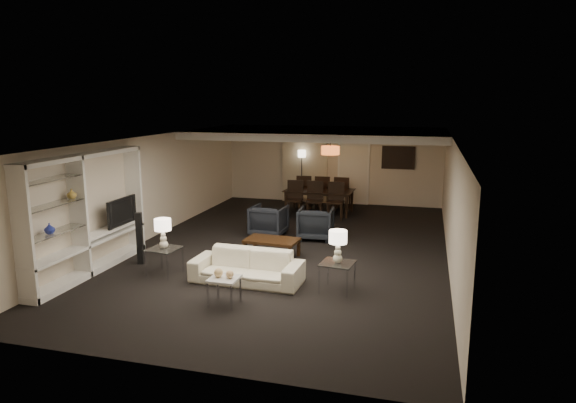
# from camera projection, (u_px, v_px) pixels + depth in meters

# --- Properties ---
(floor) EXTENTS (11.00, 11.00, 0.00)m
(floor) POSITION_uv_depth(u_px,v_px,m) (288.00, 249.00, 11.73)
(floor) COLOR black
(floor) RESTS_ON ground
(ceiling) EXTENTS (7.00, 11.00, 0.02)m
(ceiling) POSITION_uv_depth(u_px,v_px,m) (288.00, 139.00, 11.24)
(ceiling) COLOR silver
(ceiling) RESTS_ON ground
(wall_back) EXTENTS (7.00, 0.02, 2.50)m
(wall_back) POSITION_uv_depth(u_px,v_px,m) (332.00, 165.00, 16.69)
(wall_back) COLOR beige
(wall_back) RESTS_ON ground
(wall_front) EXTENTS (7.00, 0.02, 2.50)m
(wall_front) POSITION_uv_depth(u_px,v_px,m) (170.00, 275.00, 6.28)
(wall_front) COLOR beige
(wall_front) RESTS_ON ground
(wall_left) EXTENTS (0.02, 11.00, 2.50)m
(wall_left) POSITION_uv_depth(u_px,v_px,m) (148.00, 188.00, 12.38)
(wall_left) COLOR beige
(wall_left) RESTS_ON ground
(wall_right) EXTENTS (0.02, 11.00, 2.50)m
(wall_right) POSITION_uv_depth(u_px,v_px,m) (451.00, 203.00, 10.59)
(wall_right) COLOR beige
(wall_right) RESTS_ON ground
(ceiling_soffit) EXTENTS (7.00, 4.00, 0.20)m
(ceiling_soffit) POSITION_uv_depth(u_px,v_px,m) (320.00, 133.00, 14.57)
(ceiling_soffit) COLOR silver
(ceiling_soffit) RESTS_ON ceiling
(curtains) EXTENTS (1.50, 0.12, 2.40)m
(curtains) POSITION_uv_depth(u_px,v_px,m) (305.00, 166.00, 16.85)
(curtains) COLOR beige
(curtains) RESTS_ON wall_back
(door) EXTENTS (0.90, 0.05, 2.10)m
(door) POSITION_uv_depth(u_px,v_px,m) (353.00, 172.00, 16.52)
(door) COLOR silver
(door) RESTS_ON wall_back
(painting) EXTENTS (0.95, 0.04, 0.65)m
(painting) POSITION_uv_depth(u_px,v_px,m) (398.00, 158.00, 16.05)
(painting) COLOR #142D38
(painting) RESTS_ON wall_back
(media_unit) EXTENTS (0.38, 3.40, 2.35)m
(media_unit) POSITION_uv_depth(u_px,v_px,m) (87.00, 214.00, 9.89)
(media_unit) COLOR white
(media_unit) RESTS_ON wall_left
(pendant_light) EXTENTS (0.52, 0.52, 0.24)m
(pendant_light) POSITION_uv_depth(u_px,v_px,m) (330.00, 150.00, 14.59)
(pendant_light) COLOR #D8591E
(pendant_light) RESTS_ON ceiling_soffit
(sofa) EXTENTS (2.09, 0.87, 0.60)m
(sofa) POSITION_uv_depth(u_px,v_px,m) (247.00, 267.00, 9.53)
(sofa) COLOR beige
(sofa) RESTS_ON floor
(coffee_table) EXTENTS (1.18, 0.75, 0.41)m
(coffee_table) POSITION_uv_depth(u_px,v_px,m) (272.00, 248.00, 11.06)
(coffee_table) COLOR black
(coffee_table) RESTS_ON floor
(armchair_left) EXTENTS (0.86, 0.89, 0.77)m
(armchair_left) POSITION_uv_depth(u_px,v_px,m) (269.00, 221.00, 12.79)
(armchair_left) COLOR black
(armchair_left) RESTS_ON floor
(armchair_right) EXTENTS (0.87, 0.89, 0.77)m
(armchair_right) POSITION_uv_depth(u_px,v_px,m) (316.00, 224.00, 12.48)
(armchair_right) COLOR black
(armchair_right) RESTS_ON floor
(side_table_left) EXTENTS (0.63, 0.63, 0.53)m
(side_table_left) POSITION_uv_depth(u_px,v_px,m) (164.00, 261.00, 9.97)
(side_table_left) COLOR silver
(side_table_left) RESTS_ON floor
(side_table_right) EXTENTS (0.63, 0.63, 0.53)m
(side_table_right) POSITION_uv_depth(u_px,v_px,m) (337.00, 277.00, 9.10)
(side_table_right) COLOR white
(side_table_right) RESTS_ON floor
(table_lamp_left) EXTENTS (0.32, 0.32, 0.58)m
(table_lamp_left) POSITION_uv_depth(u_px,v_px,m) (163.00, 234.00, 9.86)
(table_lamp_left) COLOR beige
(table_lamp_left) RESTS_ON side_table_left
(table_lamp_right) EXTENTS (0.36, 0.36, 0.58)m
(table_lamp_right) POSITION_uv_depth(u_px,v_px,m) (338.00, 247.00, 8.99)
(table_lamp_right) COLOR beige
(table_lamp_right) RESTS_ON side_table_right
(marble_table) EXTENTS (0.48, 0.48, 0.47)m
(marble_table) POSITION_uv_depth(u_px,v_px,m) (225.00, 291.00, 8.50)
(marble_table) COLOR white
(marble_table) RESTS_ON floor
(gold_gourd_a) EXTENTS (0.15, 0.15, 0.15)m
(gold_gourd_a) POSITION_uv_depth(u_px,v_px,m) (218.00, 273.00, 8.47)
(gold_gourd_a) COLOR #DFB776
(gold_gourd_a) RESTS_ON marble_table
(gold_gourd_b) EXTENTS (0.13, 0.13, 0.13)m
(gold_gourd_b) POSITION_uv_depth(u_px,v_px,m) (230.00, 274.00, 8.42)
(gold_gourd_b) COLOR #E7B77A
(gold_gourd_b) RESTS_ON marble_table
(television) EXTENTS (1.00, 0.13, 0.57)m
(television) POSITION_uv_depth(u_px,v_px,m) (118.00, 211.00, 10.81)
(television) COLOR black
(television) RESTS_ON media_unit
(vase_blue) EXTENTS (0.18, 0.18, 0.19)m
(vase_blue) POSITION_uv_depth(u_px,v_px,m) (50.00, 228.00, 8.91)
(vase_blue) COLOR #2532A0
(vase_blue) RESTS_ON media_unit
(vase_amber) EXTENTS (0.17, 0.17, 0.18)m
(vase_amber) POSITION_uv_depth(u_px,v_px,m) (72.00, 194.00, 9.42)
(vase_amber) COLOR #B28F3B
(vase_amber) RESTS_ON media_unit
(floor_speaker) EXTENTS (0.15, 0.15, 1.09)m
(floor_speaker) POSITION_uv_depth(u_px,v_px,m) (140.00, 238.00, 10.56)
(floor_speaker) COLOR black
(floor_speaker) RESTS_ON floor
(dining_table) EXTENTS (2.03, 1.17, 0.70)m
(dining_table) POSITION_uv_depth(u_px,v_px,m) (319.00, 202.00, 15.28)
(dining_table) COLOR black
(dining_table) RESTS_ON floor
(chair_nl) EXTENTS (0.52, 0.52, 1.05)m
(chair_nl) POSITION_uv_depth(u_px,v_px,m) (294.00, 199.00, 14.78)
(chair_nl) COLOR black
(chair_nl) RESTS_ON floor
(chair_nm) EXTENTS (0.54, 0.54, 1.05)m
(chair_nm) POSITION_uv_depth(u_px,v_px,m) (314.00, 200.00, 14.63)
(chair_nm) COLOR black
(chair_nm) RESTS_ON floor
(chair_nr) EXTENTS (0.51, 0.51, 1.05)m
(chair_nr) POSITION_uv_depth(u_px,v_px,m) (335.00, 201.00, 14.47)
(chair_nr) COLOR black
(chair_nr) RESTS_ON floor
(chair_fl) EXTENTS (0.54, 0.54, 1.05)m
(chair_fl) POSITION_uv_depth(u_px,v_px,m) (305.00, 191.00, 16.01)
(chair_fl) COLOR black
(chair_fl) RESTS_ON floor
(chair_fm) EXTENTS (0.50, 0.50, 1.05)m
(chair_fm) POSITION_uv_depth(u_px,v_px,m) (323.00, 192.00, 15.86)
(chair_fm) COLOR black
(chair_fm) RESTS_ON floor
(chair_fr) EXTENTS (0.50, 0.50, 1.05)m
(chair_fr) POSITION_uv_depth(u_px,v_px,m) (343.00, 193.00, 15.70)
(chair_fr) COLOR black
(chair_fr) RESTS_ON floor
(floor_lamp) EXTENTS (0.29, 0.29, 1.74)m
(floor_lamp) POSITION_uv_depth(u_px,v_px,m) (302.00, 177.00, 16.72)
(floor_lamp) COLOR black
(floor_lamp) RESTS_ON floor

